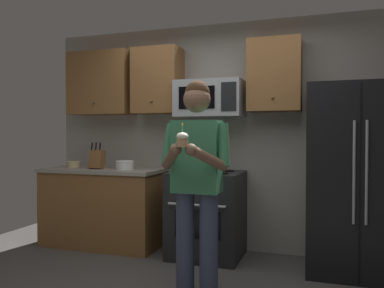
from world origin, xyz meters
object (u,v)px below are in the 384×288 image
object	(u,v)px
microwave	(210,99)
cupcake	(182,139)
knife_block	(97,159)
person	(196,176)
bowl_small_colored	(74,164)
refrigerator	(357,179)
bowl_large_white	(125,165)
oven_range	(207,214)

from	to	relation	value
microwave	cupcake	distance (m)	1.60
microwave	knife_block	size ratio (longest dim) A/B	2.31
knife_block	person	distance (m)	1.90
bowl_small_colored	cupcake	world-z (taller)	cupcake
refrigerator	cupcake	xyz separation A→B (m)	(-1.27, -1.36, 0.39)
microwave	bowl_large_white	bearing A→B (deg)	-172.55
knife_block	cupcake	bearing A→B (deg)	-41.01
bowl_large_white	cupcake	bearing A→B (deg)	-48.83
oven_range	bowl_large_white	xyz separation A→B (m)	(-0.99, -0.01, 0.51)
bowl_small_colored	person	size ratio (longest dim) A/B	0.09
oven_range	person	size ratio (longest dim) A/B	0.53
refrigerator	bowl_small_colored	world-z (taller)	refrigerator
bowl_small_colored	cupcake	distance (m)	2.43
oven_range	bowl_small_colored	distance (m)	1.78
microwave	person	distance (m)	1.42
person	microwave	bearing A→B (deg)	101.02
microwave	cupcake	size ratio (longest dim) A/B	4.26
bowl_large_white	cupcake	distance (m)	1.88
microwave	bowl_small_colored	bearing A→B (deg)	-176.70
knife_block	person	bearing A→B (deg)	-33.49
oven_range	knife_block	xyz separation A→B (m)	(-1.35, -0.03, 0.57)
oven_range	bowl_small_colored	world-z (taller)	bowl_small_colored
knife_block	bowl_large_white	distance (m)	0.37
person	refrigerator	bearing A→B (deg)	39.25
bowl_small_colored	cupcake	xyz separation A→B (m)	(1.94, -1.42, 0.33)
microwave	person	size ratio (longest dim) A/B	0.42
refrigerator	person	world-z (taller)	refrigerator
bowl_small_colored	microwave	bearing A→B (deg)	3.30
refrigerator	cupcake	distance (m)	1.90
bowl_small_colored	person	xyz separation A→B (m)	(1.94, -1.10, 0.04)
microwave	knife_block	bearing A→B (deg)	-173.71
person	oven_range	bearing A→B (deg)	102.21
bowl_large_white	oven_range	bearing A→B (deg)	0.56
refrigerator	person	bearing A→B (deg)	-140.75
bowl_small_colored	refrigerator	bearing A→B (deg)	-1.07
refrigerator	bowl_large_white	xyz separation A→B (m)	(-2.49, 0.03, 0.07)
oven_range	cupcake	distance (m)	1.65
bowl_small_colored	person	bearing A→B (deg)	-29.46
refrigerator	knife_block	size ratio (longest dim) A/B	5.63
knife_block	bowl_large_white	size ratio (longest dim) A/B	1.49
bowl_large_white	refrigerator	bearing A→B (deg)	-0.68
cupcake	bowl_large_white	bearing A→B (deg)	131.17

